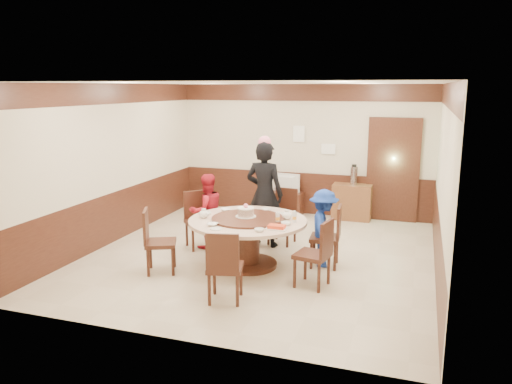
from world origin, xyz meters
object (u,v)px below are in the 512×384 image
(banquet_table, at_px, (248,233))
(person_standing, at_px, (265,194))
(thermos, at_px, (354,176))
(person_blue, at_px, (324,228))
(person_red, at_px, (207,211))
(birthday_cake, at_px, (246,212))
(tv_stand, at_px, (283,203))
(shrimp_platter, at_px, (277,227))
(side_cabinet, at_px, (352,202))
(television, at_px, (283,183))

(banquet_table, bearing_deg, person_standing, 93.76)
(person_standing, height_order, thermos, person_standing)
(person_standing, xyz_separation_m, person_blue, (1.18, -0.69, -0.32))
(banquet_table, xyz_separation_m, person_red, (-0.98, 0.66, 0.11))
(birthday_cake, bearing_deg, tv_stand, 95.12)
(shrimp_platter, height_order, side_cabinet, shrimp_platter)
(banquet_table, xyz_separation_m, birthday_cake, (-0.05, 0.04, 0.32))
(person_standing, height_order, birthday_cake, person_standing)
(person_blue, relative_size, shrimp_platter, 4.04)
(tv_stand, relative_size, television, 1.22)
(person_standing, relative_size, tv_stand, 2.17)
(banquet_table, distance_m, television, 3.32)
(person_standing, xyz_separation_m, side_cabinet, (1.22, 2.25, -0.55))
(person_red, height_order, side_cabinet, person_red)
(thermos, bearing_deg, tv_stand, -178.86)
(person_red, bearing_deg, tv_stand, -152.23)
(tv_stand, xyz_separation_m, thermos, (1.50, 0.03, 0.69))
(tv_stand, bearing_deg, person_blue, -63.62)
(person_blue, bearing_deg, person_standing, 45.14)
(banquet_table, xyz_separation_m, person_standing, (-0.07, 1.08, 0.39))
(person_standing, bearing_deg, shrimp_platter, 119.14)
(person_red, bearing_deg, banquet_table, 97.54)
(banquet_table, relative_size, thermos, 4.79)
(tv_stand, height_order, side_cabinet, side_cabinet)
(person_red, xyz_separation_m, person_blue, (2.09, -0.27, -0.04))
(banquet_table, xyz_separation_m, thermos, (1.16, 3.33, 0.41))
(person_blue, xyz_separation_m, birthday_cake, (-1.15, -0.35, 0.25))
(person_standing, bearing_deg, side_cabinet, -112.97)
(shrimp_platter, relative_size, tv_stand, 0.35)
(birthday_cake, bearing_deg, person_red, 146.49)
(shrimp_platter, relative_size, thermos, 0.79)
(shrimp_platter, height_order, thermos, thermos)
(banquet_table, relative_size, birthday_cake, 5.78)
(person_standing, height_order, person_red, person_standing)
(birthday_cake, bearing_deg, shrimp_platter, -34.37)
(banquet_table, bearing_deg, person_red, 146.09)
(banquet_table, distance_m, person_blue, 1.17)
(person_red, height_order, thermos, person_red)
(person_red, relative_size, person_blue, 1.07)
(birthday_cake, bearing_deg, television, 95.12)
(person_blue, distance_m, tv_stand, 3.27)
(television, bearing_deg, person_blue, 125.80)
(tv_stand, distance_m, thermos, 1.65)
(person_blue, bearing_deg, thermos, -15.57)
(person_red, xyz_separation_m, television, (0.64, 2.64, 0.05))
(tv_stand, height_order, thermos, thermos)
(person_blue, bearing_deg, shrimp_platter, 130.91)
(birthday_cake, relative_size, side_cabinet, 0.39)
(banquet_table, distance_m, tv_stand, 3.33)
(side_cabinet, bearing_deg, television, -178.84)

